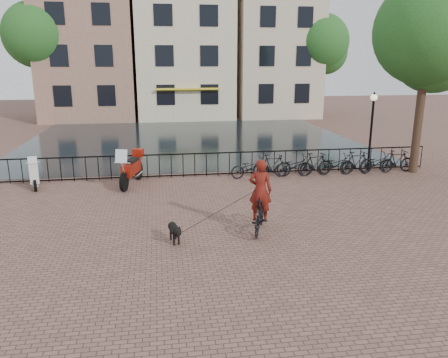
{
  "coord_description": "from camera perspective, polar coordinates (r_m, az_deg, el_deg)",
  "views": [
    {
      "loc": [
        -2.01,
        -10.13,
        4.79
      ],
      "look_at": [
        0.0,
        3.0,
        1.2
      ],
      "focal_mm": 35.0,
      "sensor_mm": 36.0,
      "label": 1
    }
  ],
  "objects": [
    {
      "name": "parked_bike_3",
      "position": [
        19.23,
        11.8,
        1.92
      ],
      "size": [
        1.72,
        0.73,
        1.0
      ],
      "primitive_type": "imported",
      "rotation": [
        0.0,
        0.0,
        1.73
      ],
      "color": "black",
      "rests_on": "ground"
    },
    {
      "name": "dog",
      "position": [
        12.04,
        -6.48,
        -6.91
      ],
      "size": [
        0.44,
        0.91,
        0.59
      ],
      "rotation": [
        0.0,
        0.0,
        0.18
      ],
      "color": "black",
      "rests_on": "ground"
    },
    {
      "name": "railing",
      "position": [
        18.73,
        -2.31,
        1.89
      ],
      "size": [
        20.0,
        0.05,
        1.02
      ],
      "color": "black",
      "rests_on": "ground"
    },
    {
      "name": "canal_house_left",
      "position": [
        40.53,
        -17.23,
        16.77
      ],
      "size": [
        7.5,
        9.0,
        12.8
      ],
      "color": "#875B4E",
      "rests_on": "ground"
    },
    {
      "name": "parked_bike_0",
      "position": [
        18.45,
        3.46,
        1.5
      ],
      "size": [
        1.78,
        0.82,
        0.9
      ],
      "primitive_type": "imported",
      "rotation": [
        0.0,
        0.0,
        1.7
      ],
      "color": "black",
      "rests_on": "ground"
    },
    {
      "name": "tree_near_right",
      "position": [
        20.75,
        25.19,
        17.04
      ],
      "size": [
        4.48,
        4.48,
        8.24
      ],
      "color": "black",
      "rests_on": "ground"
    },
    {
      "name": "parked_bike_2",
      "position": [
        18.94,
        9.1,
        1.69
      ],
      "size": [
        1.73,
        0.64,
        0.9
      ],
      "primitive_type": "imported",
      "rotation": [
        0.0,
        0.0,
        1.6
      ],
      "color": "black",
      "rests_on": "ground"
    },
    {
      "name": "canal_house_right",
      "position": [
        41.52,
        6.27,
        17.62
      ],
      "size": [
        7.0,
        9.0,
        13.3
      ],
      "color": "#C4AF92",
      "rests_on": "ground"
    },
    {
      "name": "parked_bike_6",
      "position": [
        20.41,
        19.32,
        1.99
      ],
      "size": [
        1.79,
        0.85,
        0.9
      ],
      "primitive_type": "imported",
      "rotation": [
        0.0,
        0.0,
        1.73
      ],
      "color": "black",
      "rests_on": "ground"
    },
    {
      "name": "lamp_post",
      "position": [
        20.12,
        18.78,
        7.45
      ],
      "size": [
        0.3,
        0.3,
        3.45
      ],
      "color": "black",
      "rests_on": "ground"
    },
    {
      "name": "tree_far_right",
      "position": [
        39.71,
        12.53,
        17.04
      ],
      "size": [
        4.76,
        4.76,
        8.76
      ],
      "color": "black",
      "rests_on": "ground"
    },
    {
      "name": "cyclist",
      "position": [
        12.49,
        4.73,
        -2.79
      ],
      "size": [
        1.13,
        1.91,
        2.52
      ],
      "rotation": [
        0.0,
        0.0,
        2.79
      ],
      "color": "black",
      "rests_on": "ground"
    },
    {
      "name": "scooter",
      "position": [
        18.52,
        -23.63,
        1.07
      ],
      "size": [
        0.82,
        1.56,
        1.39
      ],
      "rotation": [
        0.0,
        0.0,
        0.27
      ],
      "color": "silver",
      "rests_on": "ground"
    },
    {
      "name": "parked_bike_5",
      "position": [
        19.97,
        16.92,
        2.06
      ],
      "size": [
        1.72,
        0.73,
        1.0
      ],
      "primitive_type": "imported",
      "rotation": [
        0.0,
        0.0,
        1.73
      ],
      "color": "black",
      "rests_on": "ground"
    },
    {
      "name": "tree_far_left",
      "position": [
        38.25,
        -23.34,
        16.86
      ],
      "size": [
        5.04,
        5.04,
        9.27
      ],
      "color": "black",
      "rests_on": "ground"
    },
    {
      "name": "canal_water",
      "position": [
        27.91,
        -4.46,
        5.21
      ],
      "size": [
        20.0,
        20.0,
        0.0
      ],
      "primitive_type": "plane",
      "color": "black",
      "rests_on": "ground"
    },
    {
      "name": "parked_bike_1",
      "position": [
        18.66,
        6.32,
        1.75
      ],
      "size": [
        1.68,
        0.52,
        1.0
      ],
      "primitive_type": "imported",
      "rotation": [
        0.0,
        0.0,
        1.54
      ],
      "color": "black",
      "rests_on": "ground"
    },
    {
      "name": "parked_bike_7",
      "position": [
        20.86,
        21.65,
        2.18
      ],
      "size": [
        1.7,
        0.6,
        1.0
      ],
      "primitive_type": "imported",
      "rotation": [
        0.0,
        0.0,
        1.65
      ],
      "color": "black",
      "rests_on": "ground"
    },
    {
      "name": "parked_bike_4",
      "position": [
        19.59,
        14.4,
        1.85
      ],
      "size": [
        1.75,
        0.71,
        0.9
      ],
      "primitive_type": "imported",
      "rotation": [
        0.0,
        0.0,
        1.64
      ],
      "color": "black",
      "rests_on": "ground"
    },
    {
      "name": "motorcycle",
      "position": [
        17.67,
        -12.04,
        1.87
      ],
      "size": [
        1.17,
        2.41,
        1.67
      ],
      "rotation": [
        0.0,
        0.0,
        -0.27
      ],
      "color": "#9C190B",
      "rests_on": "ground"
    },
    {
      "name": "canal_house_mid",
      "position": [
        40.22,
        -5.34,
        16.65
      ],
      "size": [
        8.0,
        9.5,
        11.8
      ],
      "color": "#C3B594",
      "rests_on": "ground"
    },
    {
      "name": "ground",
      "position": [
        11.38,
        2.32,
        -9.78
      ],
      "size": [
        100.0,
        100.0,
        0.0
      ],
      "primitive_type": "plane",
      "color": "brown",
      "rests_on": "ground"
    }
  ]
}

